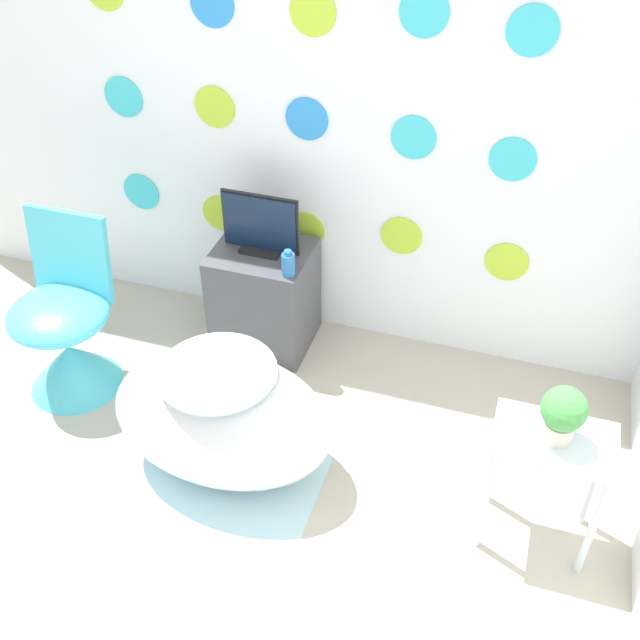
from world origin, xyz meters
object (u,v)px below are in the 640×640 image
Objects in this scene: tv at (260,227)px; vase at (288,264)px; chair at (67,338)px; potted_plant_left at (563,413)px; bathtub at (222,417)px.

vase is (0.19, -0.15, -0.08)m from tv.
chair is 2.28× the size of tv.
tv reaches higher than potted_plant_left.
potted_plant_left is (1.32, 0.04, 0.41)m from bathtub.
tv is (-0.14, 0.85, 0.42)m from bathtub.
vase is (0.97, 0.45, 0.34)m from chair.
vase is (0.06, 0.70, 0.34)m from bathtub.
vase is at bearing 85.45° from bathtub.
vase reaches higher than bathtub.
vase is 1.43m from potted_plant_left.
tv is at bearing 99.14° from bathtub.
bathtub is 1.10× the size of chair.
chair reaches higher than tv.
chair reaches higher than potted_plant_left.
potted_plant_left is (1.46, -0.81, -0.01)m from tv.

